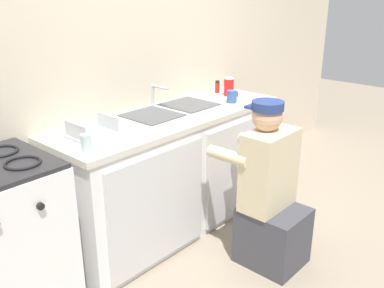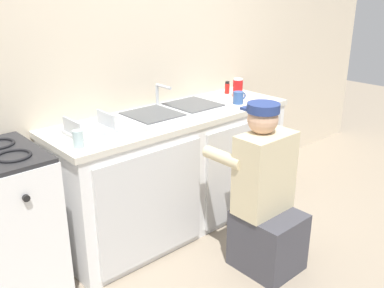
{
  "view_description": "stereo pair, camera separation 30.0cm",
  "coord_description": "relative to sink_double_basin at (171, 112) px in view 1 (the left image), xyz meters",
  "views": [
    {
      "loc": [
        -2.09,
        -1.79,
        1.77
      ],
      "look_at": [
        0.0,
        0.1,
        0.72
      ],
      "focal_mm": 40.0,
      "sensor_mm": 36.0,
      "label": 1
    },
    {
      "loc": [
        -1.88,
        -2.0,
        1.77
      ],
      "look_at": [
        0.0,
        0.1,
        0.72
      ],
      "focal_mm": 40.0,
      "sensor_mm": 36.0,
      "label": 2
    }
  ],
  "objects": [
    {
      "name": "countertop",
      "position": [
        0.0,
        -0.0,
        -0.04
      ],
      "size": [
        1.88,
        0.62,
        0.04
      ],
      "primitive_type": "cube",
      "color": "beige",
      "rests_on": "counter_cabinet"
    },
    {
      "name": "coffee_mug",
      "position": [
        0.56,
        -0.12,
        0.03
      ],
      "size": [
        0.13,
        0.08,
        0.09
      ],
      "color": "#335699",
      "rests_on": "countertop"
    },
    {
      "name": "plumber_person",
      "position": [
        0.09,
        -0.8,
        -0.46
      ],
      "size": [
        0.42,
        0.61,
        1.1
      ],
      "color": "#3F3F47",
      "rests_on": "ground_plane"
    },
    {
      "name": "ground_plane",
      "position": [
        0.0,
        -0.3,
        -0.92
      ],
      "size": [
        12.0,
        12.0,
        0.0
      ],
      "primitive_type": "plane",
      "color": "gray"
    },
    {
      "name": "spice_bottle_red",
      "position": [
        0.73,
        0.17,
        0.03
      ],
      "size": [
        0.04,
        0.04,
        0.1
      ],
      "color": "red",
      "rests_on": "countertop"
    },
    {
      "name": "sink_double_basin",
      "position": [
        0.0,
        0.0,
        0.0
      ],
      "size": [
        0.8,
        0.44,
        0.19
      ],
      "color": "silver",
      "rests_on": "countertop"
    },
    {
      "name": "counter_cabinet",
      "position": [
        0.0,
        -0.01,
        -0.49
      ],
      "size": [
        1.84,
        0.62,
        0.86
      ],
      "color": "white",
      "rests_on": "ground_plane"
    },
    {
      "name": "back_wall",
      "position": [
        0.0,
        0.35,
        0.33
      ],
      "size": [
        6.0,
        0.1,
        2.5
      ],
      "primitive_type": "cube",
      "color": "beige",
      "rests_on": "ground_plane"
    },
    {
      "name": "soda_cup_red",
      "position": [
        0.72,
        0.03,
        0.06
      ],
      "size": [
        0.08,
        0.08,
        0.15
      ],
      "color": "red",
      "rests_on": "countertop"
    },
    {
      "name": "dish_rack_tray",
      "position": [
        -0.66,
        0.02,
        0.01
      ],
      "size": [
        0.28,
        0.22,
        0.11
      ],
      "color": "#B2B7BC",
      "rests_on": "countertop"
    },
    {
      "name": "water_glass",
      "position": [
        -0.84,
        -0.17,
        0.03
      ],
      "size": [
        0.06,
        0.06,
        0.1
      ],
      "color": "#ADC6CC",
      "rests_on": "countertop"
    }
  ]
}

